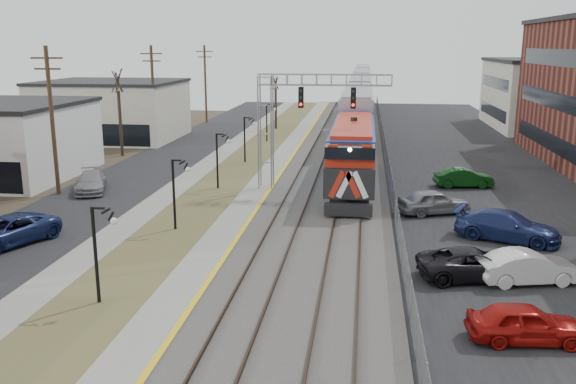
% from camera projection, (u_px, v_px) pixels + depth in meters
% --- Properties ---
extents(street_west, '(7.00, 120.00, 0.04)m').
position_uv_depth(street_west, '(151.00, 167.00, 51.25)').
color(street_west, black).
rests_on(street_west, ground).
extents(sidewalk, '(2.00, 120.00, 0.08)m').
position_uv_depth(sidewalk, '(203.00, 168.00, 50.70)').
color(sidewalk, gray).
rests_on(sidewalk, ground).
extents(grass_median, '(4.00, 120.00, 0.06)m').
position_uv_depth(grass_median, '(238.00, 169.00, 50.33)').
color(grass_median, '#4F522B').
rests_on(grass_median, ground).
extents(platform, '(2.00, 120.00, 0.24)m').
position_uv_depth(platform, '(274.00, 169.00, 49.94)').
color(platform, gray).
rests_on(platform, ground).
extents(ballast_bed, '(8.00, 120.00, 0.20)m').
position_uv_depth(ballast_bed, '(335.00, 171.00, 49.34)').
color(ballast_bed, '#595651').
rests_on(ballast_bed, ground).
extents(parking_lot, '(16.00, 120.00, 0.04)m').
position_uv_depth(parking_lot, '(487.00, 176.00, 47.89)').
color(parking_lot, black).
rests_on(parking_lot, ground).
extents(platform_edge, '(0.24, 120.00, 0.01)m').
position_uv_depth(platform_edge, '(284.00, 168.00, 49.81)').
color(platform_edge, gold).
rests_on(platform_edge, platform).
extents(track_near, '(1.58, 120.00, 0.15)m').
position_uv_depth(track_near, '(310.00, 168.00, 49.54)').
color(track_near, '#2D2119').
rests_on(track_near, ballast_bed).
extents(track_far, '(1.58, 120.00, 0.15)m').
position_uv_depth(track_far, '(353.00, 169.00, 49.11)').
color(track_far, '#2D2119').
rests_on(track_far, ballast_bed).
extents(train, '(3.00, 108.65, 5.33)m').
position_uv_depth(train, '(360.00, 95.00, 88.79)').
color(train, '#1339A2').
rests_on(train, ground).
extents(signal_gantry, '(9.00, 1.07, 8.15)m').
position_uv_depth(signal_gantry, '(290.00, 112.00, 41.63)').
color(signal_gantry, gray).
rests_on(signal_gantry, ground).
extents(lampposts, '(0.14, 62.14, 4.00)m').
position_uv_depth(lampposts, '(176.00, 194.00, 33.75)').
color(lampposts, black).
rests_on(lampposts, ground).
extents(utility_poles, '(0.28, 80.28, 10.00)m').
position_uv_depth(utility_poles, '(52.00, 122.00, 40.80)').
color(utility_poles, '#4C3823').
rests_on(utility_poles, ground).
extents(fence, '(0.04, 120.00, 1.60)m').
position_uv_depth(fence, '(388.00, 164.00, 48.66)').
color(fence, gray).
rests_on(fence, ground).
extents(bare_trees, '(12.30, 42.30, 5.95)m').
position_uv_depth(bare_trees, '(152.00, 129.00, 54.53)').
color(bare_trees, '#382D23').
rests_on(bare_trees, ground).
extents(car_lot_a, '(4.10, 1.89, 1.36)m').
position_uv_depth(car_lot_a, '(526.00, 324.00, 20.98)').
color(car_lot_a, '#990F0B').
rests_on(car_lot_a, ground).
extents(car_lot_b, '(4.52, 2.41, 1.42)m').
position_uv_depth(car_lot_b, '(528.00, 268.00, 26.16)').
color(car_lot_b, silver).
rests_on(car_lot_b, ground).
extents(car_lot_c, '(5.22, 3.17, 1.35)m').
position_uv_depth(car_lot_c, '(474.00, 265.00, 26.66)').
color(car_lot_c, black).
rests_on(car_lot_c, ground).
extents(car_lot_d, '(5.77, 4.06, 1.55)m').
position_uv_depth(car_lot_d, '(507.00, 227.00, 31.87)').
color(car_lot_d, '#16204E').
rests_on(car_lot_d, ground).
extents(car_lot_e, '(4.71, 3.16, 1.49)m').
position_uv_depth(car_lot_e, '(434.00, 202.00, 36.91)').
color(car_lot_e, slate).
rests_on(car_lot_e, ground).
extents(car_lot_f, '(4.29, 1.95, 1.36)m').
position_uv_depth(car_lot_f, '(464.00, 178.00, 43.85)').
color(car_lot_f, '#0B370E').
rests_on(car_lot_f, ground).
extents(car_street_a, '(4.43, 5.86, 1.48)m').
position_uv_depth(car_street_a, '(7.00, 232.00, 31.14)').
color(car_street_a, '#16214E').
rests_on(car_street_a, ground).
extents(car_street_b, '(3.43, 5.08, 1.37)m').
position_uv_depth(car_street_b, '(91.00, 182.00, 42.52)').
color(car_street_b, gray).
rests_on(car_street_b, ground).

